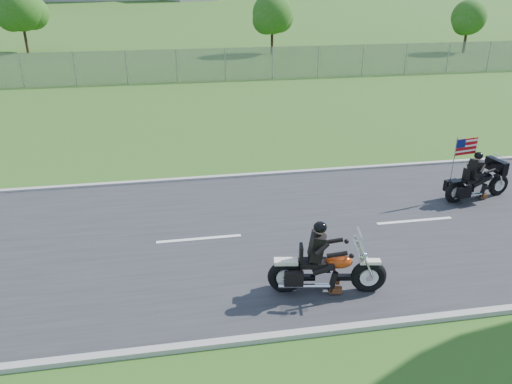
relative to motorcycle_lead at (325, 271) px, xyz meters
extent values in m
plane|color=#39541A|center=(-0.55, 2.74, -0.55)|extent=(420.00, 420.00, 0.00)
cube|color=#28282B|center=(-0.55, 2.74, -0.53)|extent=(120.00, 8.00, 0.04)
cube|color=#9E9B93|center=(-0.55, 6.79, -0.50)|extent=(120.00, 0.18, 0.12)
cube|color=#9E9B93|center=(-0.55, -1.31, -0.50)|extent=(120.00, 0.18, 0.12)
cube|color=gray|center=(-5.55, 22.74, 0.45)|extent=(60.00, 0.03, 2.00)
cylinder|color=#382316|center=(5.45, 32.74, 0.71)|extent=(0.22, 0.22, 2.52)
sphere|color=#254713|center=(5.45, 32.74, 2.60)|extent=(3.20, 3.20, 3.20)
sphere|color=#254713|center=(6.09, 33.22, 2.24)|extent=(2.40, 2.40, 2.40)
sphere|color=#254713|center=(4.89, 32.34, 2.15)|extent=(2.24, 2.24, 2.24)
cylinder|color=#382316|center=(-14.55, 36.74, 0.85)|extent=(0.22, 0.22, 2.80)
sphere|color=#254713|center=(-14.55, 36.74, 2.95)|extent=(3.60, 3.60, 3.60)
sphere|color=#254713|center=(-13.83, 37.28, 2.55)|extent=(2.70, 2.70, 2.70)
sphere|color=#254713|center=(-15.18, 36.29, 2.45)|extent=(2.52, 2.52, 2.52)
cylinder|color=#382316|center=(21.45, 30.74, 0.57)|extent=(0.22, 0.22, 2.24)
sphere|color=#254713|center=(21.45, 30.74, 2.25)|extent=(2.80, 2.80, 2.80)
sphere|color=#254713|center=(22.01, 31.16, 1.93)|extent=(2.10, 2.10, 2.10)
sphere|color=#254713|center=(20.96, 30.39, 1.85)|extent=(1.96, 1.96, 1.96)
torus|color=black|center=(0.93, -0.15, -0.15)|extent=(0.80, 0.31, 0.78)
torus|color=black|center=(-0.84, 0.14, -0.15)|extent=(0.80, 0.31, 0.78)
ellipsoid|color=#B8380D|center=(0.27, -0.04, 0.23)|extent=(0.64, 0.43, 0.30)
cube|color=black|center=(-0.27, 0.04, 0.19)|extent=(0.63, 0.41, 0.13)
cube|color=black|center=(-0.22, 0.04, 0.60)|extent=(0.32, 0.46, 0.58)
sphere|color=black|center=(-0.17, 0.03, 1.06)|extent=(0.33, 0.33, 0.29)
cube|color=silver|center=(0.69, -0.11, 0.74)|extent=(0.12, 0.49, 0.42)
torus|color=black|center=(6.77, 3.97, -0.19)|extent=(0.72, 0.29, 0.70)
torus|color=black|center=(5.18, 3.70, -0.19)|extent=(0.72, 0.29, 0.70)
ellipsoid|color=black|center=(6.18, 3.87, 0.16)|extent=(0.58, 0.39, 0.27)
cube|color=black|center=(5.69, 3.79, 0.12)|extent=(0.56, 0.37, 0.11)
cube|color=black|center=(5.74, 3.80, 0.49)|extent=(0.29, 0.41, 0.52)
sphere|color=black|center=(5.79, 3.80, 0.90)|extent=(0.30, 0.30, 0.26)
cube|color=black|center=(6.54, 3.93, 0.49)|extent=(0.34, 0.78, 0.38)
cube|color=#B70C11|center=(5.43, 3.93, 1.15)|extent=(0.75, 0.15, 0.49)
camera|label=1|loc=(-3.01, -8.68, 5.93)|focal=35.00mm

